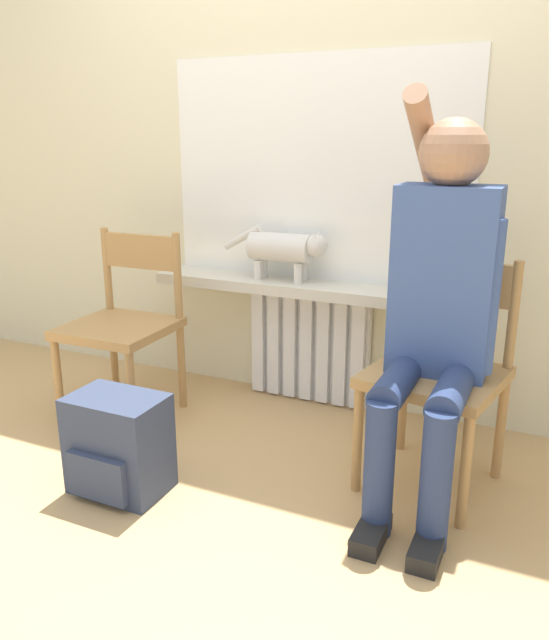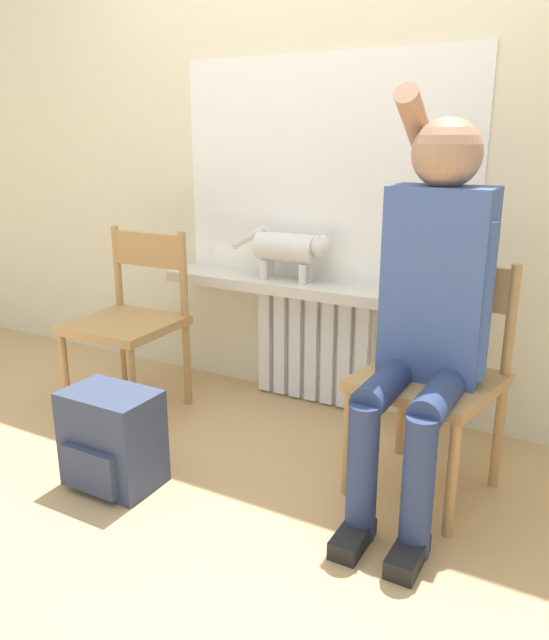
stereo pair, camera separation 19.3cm
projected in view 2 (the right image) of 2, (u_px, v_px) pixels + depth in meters
ground_plane at (168, 518)px, 2.14m from camera, size 12.00×12.00×0.00m
wall_with_window at (327, 115)px, 2.79m from camera, size 7.00×0.06×2.70m
radiator at (315, 346)px, 3.03m from camera, size 0.60×0.08×0.56m
windowsill at (309, 289)px, 2.88m from camera, size 1.50×0.23×0.05m
window_glass at (322, 171)px, 2.83m from camera, size 1.44×0.01×1.00m
chair_left at (130, 319)px, 2.88m from camera, size 0.46×0.46×0.84m
chair_right at (433, 374)px, 2.22m from camera, size 0.52×0.52×0.84m
person at (430, 300)px, 2.06m from camera, size 0.36×0.95×1.42m
cat at (291, 248)px, 2.88m from camera, size 0.53×0.13×0.26m
backpack at (112, 439)px, 2.31m from camera, size 0.34×0.26×0.37m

